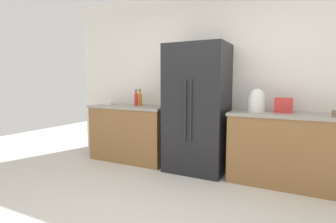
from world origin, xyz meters
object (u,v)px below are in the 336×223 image
Objects in this scene: rice_cooker at (256,101)px; bowl_a at (107,103)px; cup_c at (336,113)px; toaster at (284,105)px; bottle_b at (136,99)px; bottle_a at (140,99)px; refrigerator at (197,109)px.

rice_cooker is 2.45m from bowl_a.
toaster is at bearing 160.11° from cup_c.
bowl_a is at bearing -176.57° from toaster.
bottle_a is at bearing 96.57° from bottle_b.
toaster is 0.34m from rice_cooker.
bowl_a is (-1.61, -0.07, 0.03)m from refrigerator.
toaster is 2.25m from bottle_b.
rice_cooker is 2.05× the size of bowl_a.
rice_cooker is at bearing 0.61° from refrigerator.
bottle_a is at bearing 174.49° from cup_c.
toaster is at bearing -1.78° from bottle_a.
toaster is 2.80× the size of cup_c.
bottle_b is (-2.25, -0.07, 0.02)m from toaster.
refrigerator is 6.81× the size of bottle_a.
toaster is 0.60m from cup_c.
toaster is at bearing 3.43° from bowl_a.
toaster is 0.70× the size of rice_cooker.
rice_cooker is 1.14× the size of bottle_b.
rice_cooker is at bearing 1.87° from bowl_a.
cup_c is at bearing -3.58° from refrigerator.
toaster is at bearing 4.69° from refrigerator.
bottle_b is 3.53× the size of cup_c.
bowl_a is (-0.53, -0.10, -0.08)m from bottle_b.
bowl_a is at bearing -178.13° from rice_cooker.
refrigerator is 1.62m from bowl_a.
bottle_a is at bearing 175.38° from rice_cooker.
bottle_b is at bearing 178.61° from refrigerator.
cup_c is (2.80, -0.13, -0.07)m from bottle_b.
bowl_a is at bearing -155.12° from bottle_a.
bottle_b reaches higher than bowl_a.
refrigerator is at bearing -179.39° from rice_cooker.
toaster is 2.78m from bowl_a.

